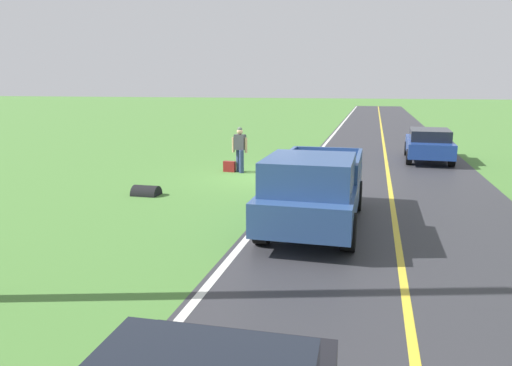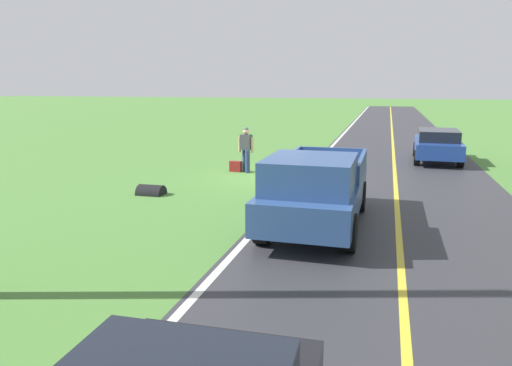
% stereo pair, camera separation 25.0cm
% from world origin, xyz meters
% --- Properties ---
extents(ground_plane, '(200.00, 200.00, 0.00)m').
position_xyz_m(ground_plane, '(0.00, 0.00, 0.00)').
color(ground_plane, '#4C7F38').
extents(road_surface, '(6.81, 120.00, 0.00)m').
position_xyz_m(road_surface, '(-4.34, 0.00, 0.00)').
color(road_surface, '#333338').
rests_on(road_surface, ground).
extents(lane_edge_line, '(0.16, 117.60, 0.00)m').
position_xyz_m(lane_edge_line, '(-1.12, 0.00, 0.01)').
color(lane_edge_line, silver).
rests_on(lane_edge_line, ground).
extents(lane_centre_line, '(0.14, 117.60, 0.00)m').
position_xyz_m(lane_centre_line, '(-4.34, 0.00, 0.01)').
color(lane_centre_line, gold).
rests_on(lane_centre_line, ground).
extents(hitchhiker_walking, '(0.62, 0.53, 1.75)m').
position_xyz_m(hitchhiker_walking, '(1.22, -0.66, 0.98)').
color(hitchhiker_walking, navy).
rests_on(hitchhiker_walking, ground).
extents(suitcase_carried, '(0.48, 0.24, 0.41)m').
position_xyz_m(suitcase_carried, '(1.65, -0.62, 0.21)').
color(suitcase_carried, maroon).
rests_on(suitcase_carried, ground).
extents(pickup_truck_passing, '(2.13, 5.41, 1.82)m').
position_xyz_m(pickup_truck_passing, '(-2.43, 5.92, 0.97)').
color(pickup_truck_passing, '#2D4C84').
rests_on(pickup_truck_passing, ground).
extents(sedan_near_oncoming, '(2.04, 4.46, 1.41)m').
position_xyz_m(sedan_near_oncoming, '(-6.14, -5.35, 0.75)').
color(sedan_near_oncoming, navy).
rests_on(sedan_near_oncoming, ground).
extents(drainage_culvert, '(0.80, 0.60, 0.60)m').
position_xyz_m(drainage_culvert, '(2.98, 3.78, 0.00)').
color(drainage_culvert, black).
rests_on(drainage_culvert, ground).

